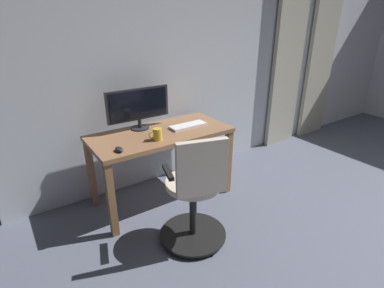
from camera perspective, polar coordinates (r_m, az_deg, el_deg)
The scene contains 9 objects.
back_room_partition at distance 4.06m, azimuth 12.01°, elevation 18.06°, with size 6.17×0.10×2.83m, color silver.
curtain_left_panel at distance 5.00m, azimuth 23.48°, elevation 15.70°, with size 0.54×0.06×2.50m, color #B9B4A0.
curtain_right_panel at distance 4.40m, azimuth 17.92°, elevation 15.68°, with size 0.54×0.06×2.50m, color #B9B4A0.
desk at distance 2.90m, azimuth -5.94°, elevation 0.40°, with size 1.33×0.63×0.73m.
office_chair at distance 2.37m, azimuth 0.66°, elevation -9.69°, with size 0.56×0.56×0.98m.
computer_monitor at distance 2.92m, azimuth -10.17°, elevation 7.19°, with size 0.63×0.18×0.40m.
computer_keyboard at distance 2.98m, azimuth -0.76°, elevation 3.52°, with size 0.38×0.13×0.02m, color white.
computer_mouse at distance 2.50m, azimuth -13.72°, elevation -0.99°, with size 0.06×0.10×0.04m, color #232328.
mug_tea at distance 2.66m, azimuth -6.66°, elevation 1.85°, with size 0.13×0.08×0.11m.
Camera 1 is at (2.89, -0.08, 1.75)m, focal length 27.99 mm.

